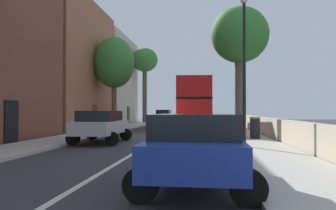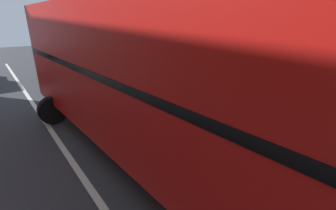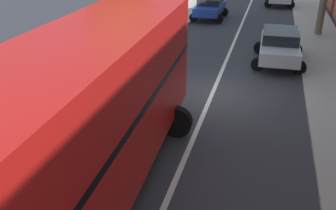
# 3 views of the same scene
# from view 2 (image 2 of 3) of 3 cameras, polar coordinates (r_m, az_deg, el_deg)

# --- Properties ---
(double_decker_bus) EXTENTS (3.86, 11.26, 4.06)m
(double_decker_bus) POSITION_cam_2_polar(r_m,az_deg,el_deg) (6.07, -7.31, 7.95)
(double_decker_bus) COLOR red
(double_decker_bus) RESTS_ON ground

